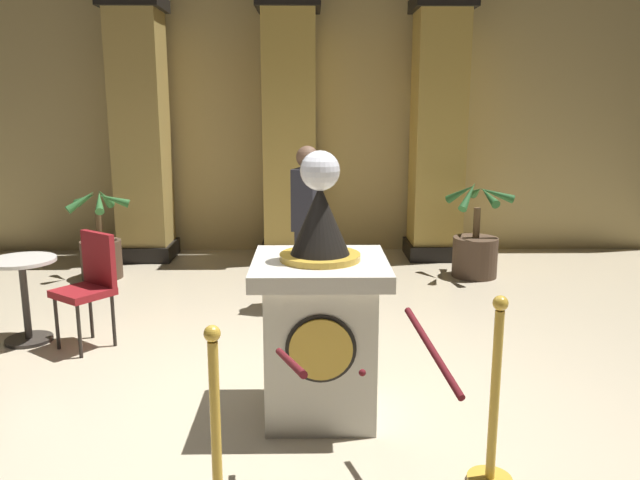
# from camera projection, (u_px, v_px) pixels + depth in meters

# --- Properties ---
(ground_plane) EXTENTS (11.01, 11.01, 0.00)m
(ground_plane) POSITION_uv_depth(u_px,v_px,m) (273.00, 396.00, 4.39)
(ground_plane) COLOR beige
(back_wall) EXTENTS (11.01, 0.16, 3.45)m
(back_wall) POSITION_uv_depth(u_px,v_px,m) (291.00, 126.00, 8.60)
(back_wall) COLOR tan
(back_wall) RESTS_ON ground_plane
(pedestal_clock) EXTENTS (0.85, 0.85, 1.72)m
(pedestal_clock) POSITION_uv_depth(u_px,v_px,m) (320.00, 318.00, 4.02)
(pedestal_clock) COLOR beige
(pedestal_clock) RESTS_ON ground_plane
(stanchion_near) EXTENTS (0.24, 0.24, 1.00)m
(stanchion_near) POSITION_uv_depth(u_px,v_px,m) (217.00, 454.00, 3.01)
(stanchion_near) COLOR gold
(stanchion_near) RESTS_ON ground_plane
(stanchion_far) EXTENTS (0.24, 0.24, 1.05)m
(stanchion_far) POSITION_uv_depth(u_px,v_px,m) (493.00, 420.00, 3.30)
(stanchion_far) COLOR gold
(stanchion_far) RESTS_ON ground_plane
(velvet_rope) EXTENTS (0.88, 0.86, 0.22)m
(velvet_rope) POSITION_uv_depth(u_px,v_px,m) (363.00, 356.00, 3.07)
(velvet_rope) COLOR #591419
(column_left) EXTENTS (0.75, 0.75, 3.32)m
(column_left) POSITION_uv_depth(u_px,v_px,m) (141.00, 133.00, 8.07)
(column_left) COLOR black
(column_left) RESTS_ON ground_plane
(column_right) EXTENTS (0.76, 0.76, 3.32)m
(column_right) POSITION_uv_depth(u_px,v_px,m) (438.00, 133.00, 8.13)
(column_right) COLOR black
(column_right) RESTS_ON ground_plane
(column_centre_rear) EXTENTS (0.80, 0.80, 3.32)m
(column_centre_rear) POSITION_uv_depth(u_px,v_px,m) (290.00, 133.00, 8.10)
(column_centre_rear) COLOR black
(column_centre_rear) RESTS_ON ground_plane
(potted_palm_left) EXTENTS (0.71, 0.69, 1.08)m
(potted_palm_left) POSITION_uv_depth(u_px,v_px,m) (101.00, 250.00, 7.35)
(potted_palm_left) COLOR #4C3828
(potted_palm_left) RESTS_ON ground_plane
(potted_palm_right) EXTENTS (0.77, 0.84, 1.18)m
(potted_palm_right) POSITION_uv_depth(u_px,v_px,m) (475.00, 248.00, 7.41)
(potted_palm_right) COLOR #4C3828
(potted_palm_right) RESTS_ON ground_plane
(bystander_guest) EXTENTS (0.32, 0.41, 1.61)m
(bystander_guest) POSITION_uv_depth(u_px,v_px,m) (308.00, 224.00, 6.18)
(bystander_guest) COLOR #26262D
(bystander_guest) RESTS_ON ground_plane
(cafe_table) EXTENTS (0.56, 0.56, 0.73)m
(cafe_table) POSITION_uv_depth(u_px,v_px,m) (24.00, 289.00, 5.32)
(cafe_table) COLOR #332D28
(cafe_table) RESTS_ON ground_plane
(cafe_chair_red) EXTENTS (0.56, 0.56, 0.96)m
(cafe_chair_red) POSITION_uv_depth(u_px,v_px,m) (90.00, 280.00, 5.22)
(cafe_chair_red) COLOR black
(cafe_chair_red) RESTS_ON ground_plane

